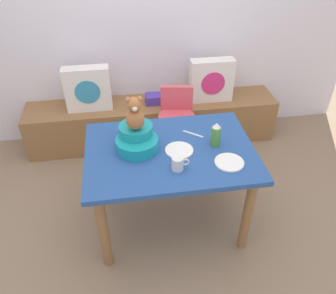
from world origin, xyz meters
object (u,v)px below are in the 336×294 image
object	(u,v)px
dinner_plate_near	(179,150)
dinner_plate_far	(229,162)
dining_table	(170,162)
coffee_mug	(178,163)
highchair	(177,119)
ketchup_bottle	(216,135)
pillow_floral_right	(211,80)
book_stack	(155,99)
infant_seat_teal	(137,139)
teddy_bear	(135,114)
pillow_floral_left	(88,89)

from	to	relation	value
dinner_plate_near	dinner_plate_far	bearing A→B (deg)	-30.63
dining_table	coffee_mug	xyz separation A→B (m)	(0.02, -0.21, 0.16)
highchair	ketchup_bottle	xyz separation A→B (m)	(0.15, -0.73, 0.31)
highchair	coffee_mug	bearing A→B (deg)	-99.51
highchair	dinner_plate_near	size ratio (longest dim) A/B	3.95
pillow_floral_right	dinner_plate_far	bearing A→B (deg)	-99.78
highchair	coffee_mug	distance (m)	1.01
ketchup_bottle	dining_table	bearing A→B (deg)	-177.93
pillow_floral_right	ketchup_bottle	world-z (taller)	ketchup_bottle
book_stack	infant_seat_teal	distance (m)	1.18
book_stack	infant_seat_teal	size ratio (longest dim) A/B	0.61
pillow_floral_right	dinner_plate_near	world-z (taller)	pillow_floral_right
dining_table	coffee_mug	distance (m)	0.27
teddy_bear	dining_table	bearing A→B (deg)	-15.59
ketchup_bottle	dinner_plate_far	size ratio (longest dim) A/B	0.92
pillow_floral_right	coffee_mug	distance (m)	1.50
dining_table	infant_seat_teal	world-z (taller)	infant_seat_teal
dinner_plate_near	dinner_plate_far	xyz separation A→B (m)	(0.31, -0.18, 0.00)
book_stack	teddy_bear	size ratio (longest dim) A/B	0.80
pillow_floral_left	coffee_mug	xyz separation A→B (m)	(0.65, -1.37, 0.11)
pillow_floral_left	dining_table	distance (m)	1.32
highchair	pillow_floral_left	bearing A→B (deg)	152.71
teddy_bear	ketchup_bottle	distance (m)	0.59
book_stack	dinner_plate_far	xyz separation A→B (m)	(0.34, -1.39, 0.24)
pillow_floral_right	pillow_floral_left	bearing A→B (deg)	180.00
infant_seat_teal	coffee_mug	size ratio (longest dim) A/B	2.75
pillow_floral_right	book_stack	distance (m)	0.60
pillow_floral_right	dinner_plate_far	size ratio (longest dim) A/B	2.20
infant_seat_teal	book_stack	bearing A→B (deg)	76.75
ketchup_bottle	dinner_plate_near	size ratio (longest dim) A/B	0.92
book_stack	coffee_mug	distance (m)	1.42
pillow_floral_left	highchair	world-z (taller)	pillow_floral_left
highchair	dinner_plate_far	xyz separation A→B (m)	(0.19, -0.95, 0.22)
dining_table	coffee_mug	world-z (taller)	coffee_mug
pillow_floral_right	dinner_plate_near	bearing A→B (deg)	-114.78
teddy_bear	coffee_mug	world-z (taller)	teddy_bear
pillow_floral_left	pillow_floral_right	distance (m)	1.23
infant_seat_teal	teddy_bear	bearing A→B (deg)	-90.00
dining_table	ketchup_bottle	distance (m)	0.39
ketchup_bottle	highchair	bearing A→B (deg)	101.68
pillow_floral_left	ketchup_bottle	world-z (taller)	ketchup_bottle
coffee_mug	dinner_plate_far	bearing A→B (deg)	1.17
pillow_floral_left	infant_seat_teal	xyz separation A→B (m)	(0.40, -1.09, 0.13)
infant_seat_teal	coffee_mug	xyz separation A→B (m)	(0.25, -0.28, -0.02)
highchair	dinner_plate_near	bearing A→B (deg)	-98.71
teddy_bear	highchair	bearing A→B (deg)	58.95
pillow_floral_left	ketchup_bottle	bearing A→B (deg)	-50.14
infant_seat_teal	teddy_bear	size ratio (longest dim) A/B	1.32
book_stack	infant_seat_teal	bearing A→B (deg)	-103.25
pillow_floral_right	infant_seat_teal	world-z (taller)	same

